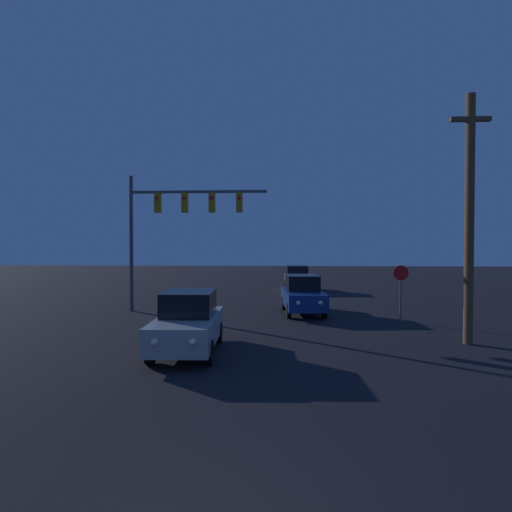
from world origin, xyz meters
TOP-DOWN VIEW (x-y plane):
  - car_near at (-1.78, 7.48)m, footprint 1.83×4.02m
  - car_mid at (1.96, 14.38)m, footprint 1.94×4.05m
  - car_far at (2.21, 23.88)m, footprint 1.72×3.98m
  - traffic_signal_mast at (-4.01, 14.61)m, footprint 6.50×0.30m
  - stop_sign at (5.77, 12.41)m, footprint 0.61×0.07m
  - utility_pole at (6.76, 8.85)m, footprint 1.22×0.28m

SIDE VIEW (x-z plane):
  - car_near at x=-1.78m, z-range -0.02..1.73m
  - car_mid at x=1.96m, z-range -0.02..1.73m
  - car_far at x=2.21m, z-range -0.02..1.73m
  - stop_sign at x=5.77m, z-range 0.42..2.72m
  - utility_pole at x=6.76m, z-range 0.12..7.89m
  - traffic_signal_mast at x=-4.01m, z-range 1.32..7.70m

